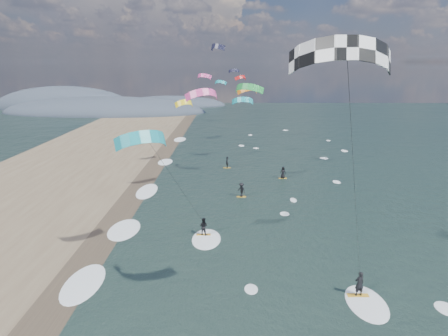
{
  "coord_description": "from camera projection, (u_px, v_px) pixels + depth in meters",
  "views": [
    {
      "loc": [
        -0.58,
        -17.5,
        15.38
      ],
      "look_at": [
        -1.0,
        12.0,
        7.0
      ],
      "focal_mm": 30.0,
      "sensor_mm": 36.0,
      "label": 1
    }
  ],
  "objects": [
    {
      "name": "kitesurfer_near_a",
      "position": [
        351.0,
        115.0,
        17.2
      ],
      "size": [
        7.89,
        8.52,
        16.85
      ],
      "color": "gold",
      "rests_on": "ground"
    },
    {
      "name": "bg_kite_field",
      "position": [
        228.0,
        81.0,
        68.94
      ],
      "size": [
        13.94,
        71.95,
        9.37
      ],
      "color": "yellow",
      "rests_on": "ground"
    },
    {
      "name": "wet_sand_strip",
      "position": [
        90.0,
        256.0,
        30.81
      ],
      "size": [
        3.0,
        240.0,
        0.0
      ],
      "primitive_type": "cube",
      "color": "#382D23",
      "rests_on": "ground"
    },
    {
      "name": "coastal_hills",
      "position": [
        98.0,
        110.0,
        125.39
      ],
      "size": [
        80.0,
        41.0,
        15.0
      ],
      "color": "#3D4756",
      "rests_on": "ground"
    },
    {
      "name": "far_kitesurfers",
      "position": [
        251.0,
        178.0,
        48.39
      ],
      "size": [
        8.78,
        13.52,
        1.74
      ],
      "color": "gold",
      "rests_on": "ground"
    },
    {
      "name": "kitesurfer_near_b",
      "position": [
        168.0,
        173.0,
        28.43
      ],
      "size": [
        7.09,
        8.92,
        11.62
      ],
      "color": "gold",
      "rests_on": "ground"
    },
    {
      "name": "shoreline_surf",
      "position": [
        121.0,
        231.0,
        35.36
      ],
      "size": [
        2.4,
        79.4,
        0.11
      ],
      "color": "white",
      "rests_on": "ground"
    }
  ]
}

